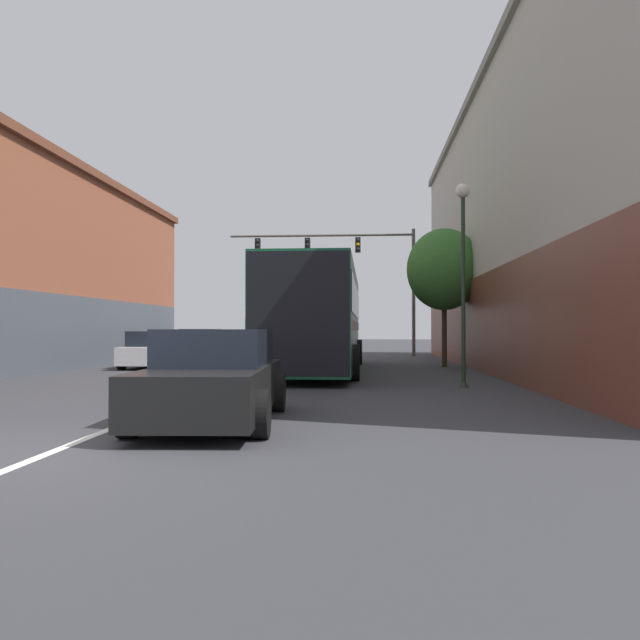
% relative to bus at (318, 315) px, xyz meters
% --- Properties ---
extents(ground_plane, '(160.00, 160.00, 0.00)m').
position_rel_bus_xyz_m(ground_plane, '(-2.07, -14.00, -1.87)').
color(ground_plane, '#38383D').
extents(lane_center_line, '(0.14, 42.19, 0.01)m').
position_rel_bus_xyz_m(lane_center_line, '(-2.07, 1.09, -1.87)').
color(lane_center_line, silver).
rests_on(lane_center_line, ground_plane).
extents(building_right_storefront, '(8.33, 28.30, 9.93)m').
position_rel_bus_xyz_m(building_right_storefront, '(9.40, 1.17, 3.21)').
color(building_right_storefront, '#B7B2A3').
rests_on(building_right_storefront, ground_plane).
extents(bus, '(2.92, 12.56, 3.33)m').
position_rel_bus_xyz_m(bus, '(0.00, 0.00, 0.00)').
color(bus, '#145133').
rests_on(bus, ground_plane).
extents(hatchback_foreground, '(2.10, 4.39, 1.41)m').
position_rel_bus_xyz_m(hatchback_foreground, '(-0.75, -11.55, -1.20)').
color(hatchback_foreground, black).
rests_on(hatchback_foreground, ground_plane).
extents(parked_car_left_near, '(2.31, 4.11, 1.26)m').
position_rel_bus_xyz_m(parked_car_left_near, '(-6.20, 16.90, -1.26)').
color(parked_car_left_near, '#285633').
rests_on(parked_car_left_near, ground_plane).
extents(parked_car_left_mid, '(2.41, 4.47, 1.42)m').
position_rel_bus_xyz_m(parked_car_left_mid, '(-6.39, 9.13, -1.19)').
color(parked_car_left_mid, silver).
rests_on(parked_car_left_mid, ground_plane).
extents(parked_car_left_far, '(1.95, 4.07, 1.34)m').
position_rel_bus_xyz_m(parked_car_left_far, '(-6.07, 1.60, -1.24)').
color(parked_car_left_far, silver).
rests_on(parked_car_left_far, ground_plane).
extents(traffic_signal_gantry, '(9.86, 0.36, 6.71)m').
position_rel_bus_xyz_m(traffic_signal_gantry, '(0.86, 12.18, 3.18)').
color(traffic_signal_gantry, '#514C47').
rests_on(traffic_signal_gantry, ground_plane).
extents(street_lamp, '(0.35, 0.35, 4.95)m').
position_rel_bus_xyz_m(street_lamp, '(3.92, -5.58, 1.21)').
color(street_lamp, '#233323').
rests_on(street_lamp, ground_plane).
extents(street_tree_near, '(2.78, 2.51, 5.18)m').
position_rel_bus_xyz_m(street_tree_near, '(4.53, 2.66, 1.77)').
color(street_tree_near, '#3D2D1E').
rests_on(street_tree_near, ground_plane).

